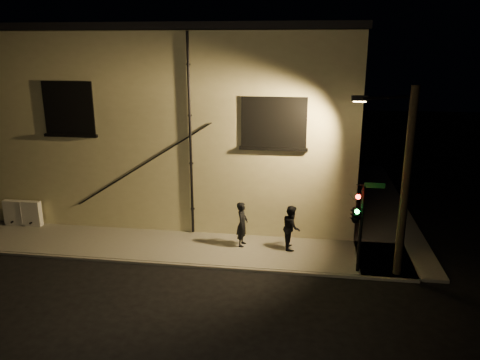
% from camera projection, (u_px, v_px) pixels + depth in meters
% --- Properties ---
extents(ground, '(90.00, 90.00, 0.00)m').
position_uv_depth(ground, '(222.00, 268.00, 17.25)').
color(ground, black).
extents(sidewalk, '(21.00, 16.00, 0.12)m').
position_uv_depth(sidewalk, '(266.00, 225.00, 21.23)').
color(sidewalk, slate).
rests_on(sidewalk, ground).
extents(building, '(16.20, 12.23, 8.80)m').
position_uv_depth(building, '(196.00, 113.00, 24.98)').
color(building, beige).
rests_on(building, ground).
extents(utility_cabinet, '(1.72, 0.29, 1.13)m').
position_uv_depth(utility_cabinet, '(23.00, 213.00, 20.95)').
color(utility_cabinet, silver).
rests_on(utility_cabinet, sidewalk).
extents(pedestrian_a, '(0.50, 0.71, 1.83)m').
position_uv_depth(pedestrian_a, '(242.00, 224.00, 18.71)').
color(pedestrian_a, black).
rests_on(pedestrian_a, sidewalk).
extents(pedestrian_b, '(0.77, 0.94, 1.78)m').
position_uv_depth(pedestrian_b, '(291.00, 227.00, 18.45)').
color(pedestrian_b, black).
rests_on(pedestrian_b, sidewalk).
extents(traffic_signal, '(1.29, 1.96, 3.32)m').
position_uv_depth(traffic_signal, '(356.00, 213.00, 16.12)').
color(traffic_signal, black).
rests_on(traffic_signal, sidewalk).
extents(streetlamp_pole, '(2.01, 1.38, 6.71)m').
position_uv_depth(streetlamp_pole, '(402.00, 179.00, 15.76)').
color(streetlamp_pole, black).
rests_on(streetlamp_pole, ground).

